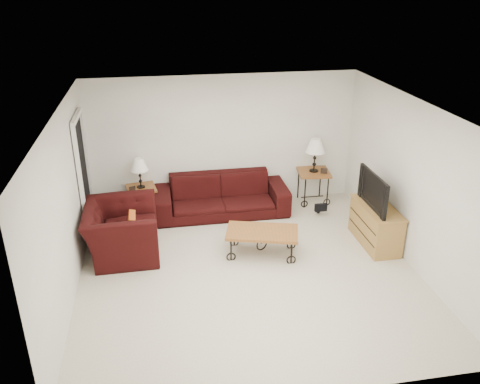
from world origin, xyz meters
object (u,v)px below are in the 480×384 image
at_px(side_table_left, 142,201).
at_px(backpack, 319,203).
at_px(side_table_right, 313,187).
at_px(armchair, 122,231).
at_px(sofa, 222,196).
at_px(television, 379,190).
at_px(tv_stand, 375,225).
at_px(lamp_left, 140,173).
at_px(lamp_right, 315,155).
at_px(coffee_table, 262,243).

xyz_separation_m(side_table_left, backpack, (3.24, -0.53, -0.05)).
bearing_deg(side_table_right, armchair, -159.23).
xyz_separation_m(sofa, television, (2.33, -1.56, 0.60)).
bearing_deg(sofa, tv_stand, -33.60).
height_order(lamp_left, lamp_right, lamp_right).
height_order(side_table_right, lamp_right, lamp_right).
bearing_deg(lamp_right, lamp_left, 180.00).
height_order(sofa, coffee_table, sofa).
relative_size(lamp_left, armchair, 0.44).
height_order(sofa, lamp_left, lamp_left).
relative_size(side_table_left, side_table_right, 0.86).
height_order(lamp_left, television, television).
distance_m(sofa, side_table_right, 1.83).
bearing_deg(coffee_table, television, 0.81).
distance_m(sofa, lamp_right, 1.93).
bearing_deg(sofa, lamp_left, 172.96).
relative_size(lamp_right, coffee_table, 0.58).
height_order(armchair, backpack, armchair).
xyz_separation_m(side_table_left, tv_stand, (3.80, -1.74, 0.06)).
bearing_deg(side_table_right, sofa, -174.36).
relative_size(sofa, backpack, 5.38).
distance_m(lamp_right, television, 1.81).
xyz_separation_m(sofa, armchair, (-1.76, -1.18, 0.06)).
distance_m(lamp_right, tv_stand, 1.92).
xyz_separation_m(lamp_right, tv_stand, (0.52, -1.74, -0.64)).
bearing_deg(sofa, television, -33.82).
bearing_deg(television, lamp_right, -163.85).
relative_size(coffee_table, tv_stand, 1.00).
relative_size(side_table_right, lamp_left, 1.17).
distance_m(television, backpack, 1.52).
distance_m(side_table_right, television, 1.92).
bearing_deg(side_table_right, tv_stand, -73.25).
xyz_separation_m(side_table_left, television, (3.78, -1.74, 0.68)).
bearing_deg(armchair, lamp_right, -70.06).
distance_m(sofa, backpack, 1.82).
xyz_separation_m(side_table_left, side_table_right, (3.28, 0.00, 0.05)).
height_order(side_table_left, backpack, side_table_left).
bearing_deg(lamp_left, backpack, -9.25).
xyz_separation_m(lamp_right, television, (0.50, -1.74, -0.01)).
bearing_deg(lamp_right, backpack, -94.77).
height_order(sofa, lamp_right, lamp_right).
height_order(tv_stand, television, television).
bearing_deg(side_table_left, lamp_right, 0.00).
distance_m(sofa, side_table_left, 1.47).
xyz_separation_m(lamp_right, coffee_table, (-1.40, -1.77, -0.76)).
xyz_separation_m(sofa, side_table_left, (-1.46, 0.18, -0.08)).
relative_size(side_table_left, television, 0.55).
distance_m(side_table_left, tv_stand, 4.18).
height_order(sofa, side_table_left, sofa).
bearing_deg(sofa, backpack, -11.04).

